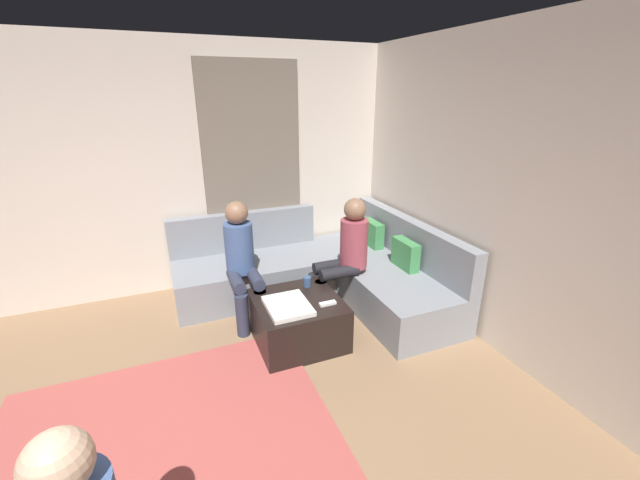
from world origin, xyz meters
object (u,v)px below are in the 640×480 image
object	(u,v)px
person_on_couch_back	(345,252)
person_on_couch_side	(242,258)
ottoman	(298,320)
game_remote	(328,303)
coffee_mug	(307,281)
sectional_couch	(325,271)

from	to	relation	value
person_on_couch_back	person_on_couch_side	world-z (taller)	same
ottoman	game_remote	xyz separation A→B (m)	(0.18, 0.22, 0.22)
person_on_couch_back	person_on_couch_side	bearing A→B (deg)	76.87
ottoman	person_on_couch_side	distance (m)	0.82
game_remote	person_on_couch_back	size ratio (longest dim) A/B	0.12
coffee_mug	game_remote	size ratio (longest dim) A/B	0.63
sectional_couch	person_on_couch_side	distance (m)	1.03
sectional_couch	person_on_couch_back	world-z (taller)	person_on_couch_back
sectional_couch	game_remote	size ratio (longest dim) A/B	17.00
game_remote	sectional_couch	bearing A→B (deg)	158.15
coffee_mug	game_remote	world-z (taller)	coffee_mug
ottoman	coffee_mug	bearing A→B (deg)	140.71
ottoman	game_remote	world-z (taller)	game_remote
game_remote	person_on_couch_side	world-z (taller)	person_on_couch_side
coffee_mug	person_on_couch_side	distance (m)	0.68
sectional_couch	game_remote	xyz separation A→B (m)	(0.91, -0.36, 0.15)
sectional_couch	person_on_couch_side	world-z (taller)	person_on_couch_side
person_on_couch_back	coffee_mug	bearing A→B (deg)	105.49
sectional_couch	person_on_couch_back	size ratio (longest dim) A/B	2.12
sectional_couch	person_on_couch_side	size ratio (longest dim) A/B	2.12
sectional_couch	coffee_mug	xyz separation A→B (m)	(0.51, -0.40, 0.19)
sectional_couch	ottoman	xyz separation A→B (m)	(0.73, -0.58, -0.07)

